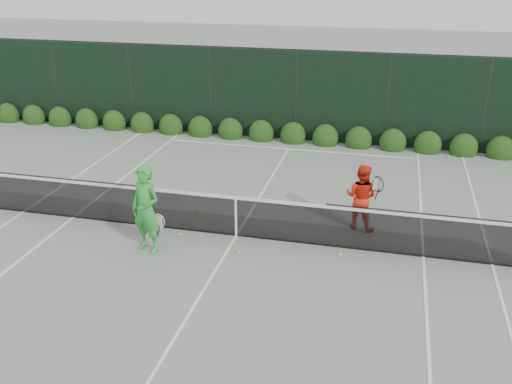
# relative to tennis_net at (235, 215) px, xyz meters

# --- Properties ---
(ground) EXTENTS (80.00, 80.00, 0.00)m
(ground) POSITION_rel_tennis_net_xyz_m (0.02, 0.00, -0.53)
(ground) COLOR gray
(ground) RESTS_ON ground
(tennis_net) EXTENTS (12.90, 0.10, 1.07)m
(tennis_net) POSITION_rel_tennis_net_xyz_m (0.00, 0.00, 0.00)
(tennis_net) COLOR #11341C
(tennis_net) RESTS_ON ground
(player_woman) EXTENTS (0.81, 0.66, 1.93)m
(player_woman) POSITION_rel_tennis_net_xyz_m (-1.64, -1.09, 0.43)
(player_woman) COLOR green
(player_woman) RESTS_ON ground
(player_man) EXTENTS (0.94, 0.79, 1.57)m
(player_man) POSITION_rel_tennis_net_xyz_m (2.70, 1.09, 0.25)
(player_man) COLOR red
(player_man) RESTS_ON ground
(court_lines) EXTENTS (11.03, 23.83, 0.01)m
(court_lines) POSITION_rel_tennis_net_xyz_m (0.02, 0.00, -0.53)
(court_lines) COLOR white
(court_lines) RESTS_ON ground
(windscreen_fence) EXTENTS (32.00, 21.07, 3.06)m
(windscreen_fence) POSITION_rel_tennis_net_xyz_m (0.02, -2.71, 0.98)
(windscreen_fence) COLOR black
(windscreen_fence) RESTS_ON ground
(hedge_row) EXTENTS (31.66, 0.65, 0.94)m
(hedge_row) POSITION_rel_tennis_net_xyz_m (0.02, 7.15, -0.30)
(hedge_row) COLOR #153A0F
(hedge_row) RESTS_ON ground
(tennis_balls) EXTENTS (4.41, 1.92, 0.07)m
(tennis_balls) POSITION_rel_tennis_net_xyz_m (-0.13, -0.07, -0.50)
(tennis_balls) COLOR #C9F536
(tennis_balls) RESTS_ON ground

